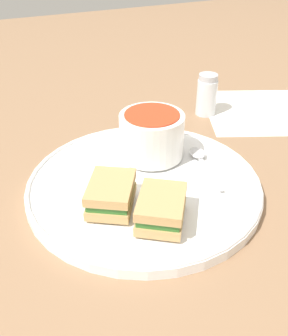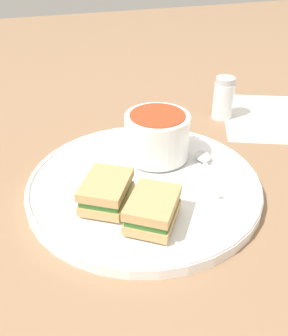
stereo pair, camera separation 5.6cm
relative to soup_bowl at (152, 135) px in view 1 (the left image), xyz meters
name	(u,v)px [view 1 (the left image)]	position (x,y,z in m)	size (l,w,h in m)	color
ground_plane	(144,190)	(0.06, -0.04, -0.06)	(2.40, 2.40, 0.00)	#8E6B4C
plate	(144,185)	(0.06, -0.04, -0.04)	(0.34, 0.34, 0.02)	white
soup_bowl	(152,135)	(0.00, 0.00, 0.00)	(0.10, 0.10, 0.07)	white
spoon	(199,156)	(0.04, 0.06, -0.03)	(0.12, 0.04, 0.01)	silver
sandwich_half_near	(111,194)	(0.10, -0.10, -0.02)	(0.09, 0.09, 0.03)	tan
sandwich_half_far	(161,208)	(0.15, -0.06, -0.02)	(0.09, 0.09, 0.03)	tan
salt_shaker	(207,95)	(-0.13, 0.18, -0.01)	(0.04, 0.04, 0.08)	silver
menu_sheet	(272,111)	(-0.08, 0.31, -0.05)	(0.30, 0.33, 0.00)	white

